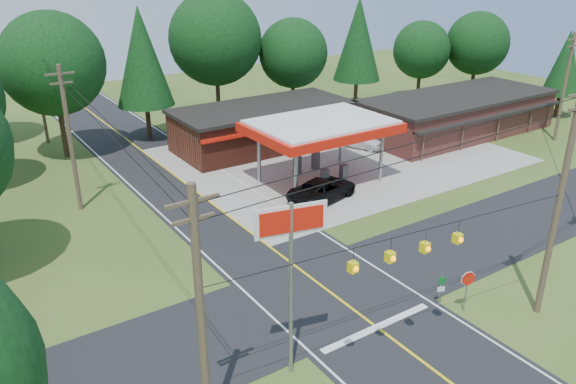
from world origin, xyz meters
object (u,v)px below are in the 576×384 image
big_stop_sign (291,248)px  octagonal_stop_sign (468,282)px  gas_canopy (321,128)px  suv_car (323,189)px  sedan_car (359,139)px

big_stop_sign → octagonal_stop_sign: big_stop_sign is taller
gas_canopy → suv_car: bearing=-123.1°
gas_canopy → octagonal_stop_sign: 18.71m
sedan_car → big_stop_sign: (-22.10, -21.54, 5.16)m
suv_car → octagonal_stop_sign: octagonal_stop_sign is taller
big_stop_sign → octagonal_stop_sign: bearing=-6.7°
gas_canopy → suv_car: (-1.95, -3.00, -3.48)m
suv_car → big_stop_sign: big_stop_sign is taller
big_stop_sign → sedan_car: bearing=44.3°
gas_canopy → sedan_car: size_ratio=2.33×
gas_canopy → big_stop_sign: size_ratio=1.35×
suv_car → big_stop_sign: size_ratio=0.72×
gas_canopy → suv_car: 4.99m
suv_car → octagonal_stop_sign: 15.22m
sedan_car → big_stop_sign: bearing=-159.9°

